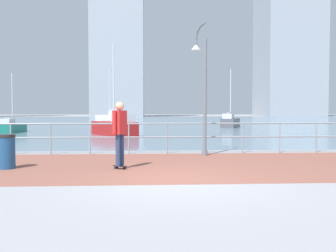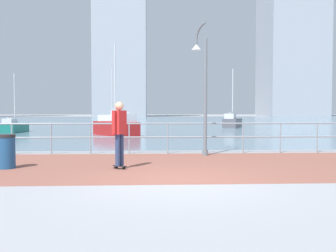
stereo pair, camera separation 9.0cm
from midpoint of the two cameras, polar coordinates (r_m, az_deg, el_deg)
name	(u,v)px [view 1 (the left image)]	position (r m, az deg, el deg)	size (l,w,h in m)	color
ground	(153,123)	(48.10, -2.43, 0.53)	(220.00, 220.00, 0.00)	#9E9EA3
brick_paving	(172,165)	(10.49, 0.44, -6.17)	(28.00, 5.58, 0.01)	#935647
harbor_water	(152,121)	(58.17, -2.57, 0.86)	(180.00, 88.00, 0.00)	#6B899E
waterfront_railing	(167,132)	(13.18, -0.33, -1.02)	(25.25, 0.06, 1.13)	#8C99A3
lamppost	(202,82)	(12.87, 5.18, 6.90)	(0.54, 0.75, 4.67)	slate
skateboarder	(120,128)	(9.76, -7.90, -0.38)	(0.40, 0.51, 1.81)	black
trash_bin	(7,151)	(10.72, -24.38, -3.69)	(0.46, 0.46, 0.93)	navy
sailboat_yellow	(111,118)	(45.84, -9.13, 1.24)	(4.08, 4.87, 6.89)	white
sailboat_navy	(115,127)	(23.05, -8.50, -0.15)	(3.28, 4.16, 5.78)	#B21E1E
sailboat_red	(12,127)	(28.47, -23.49, -0.12)	(1.01, 3.09, 4.31)	#197266
sailboat_teal	(230,122)	(34.81, 9.73, 0.66)	(2.65, 4.13, 5.56)	#595960
tower_brick	(118,38)	(104.68, -7.87, 13.62)	(14.04, 16.23, 45.59)	#A3A8B2
tower_glass	(289,40)	(118.51, 18.50, 12.83)	(17.04, 16.98, 48.22)	#A3A8B2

